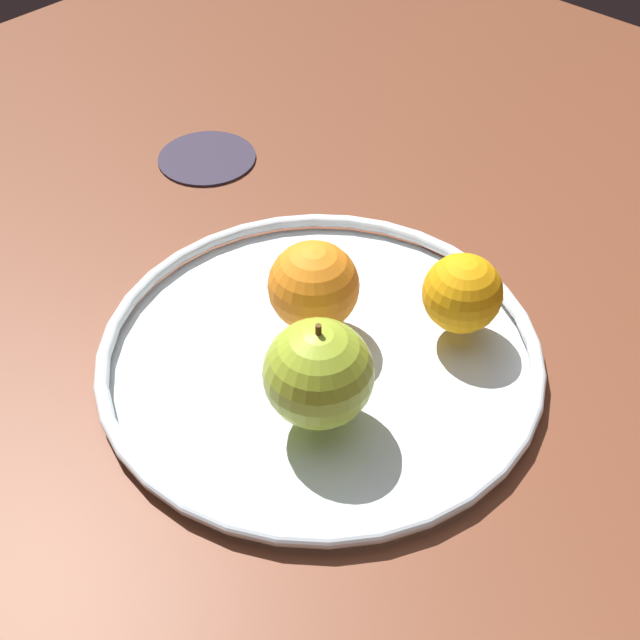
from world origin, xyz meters
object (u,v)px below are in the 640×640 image
(apple, at_px, (318,374))
(orange_front_right, at_px, (462,293))
(ambient_coaster, at_px, (207,157))
(fruit_bowl, at_px, (320,354))
(orange_back_left, at_px, (314,286))

(apple, distance_m, orange_front_right, 0.15)
(orange_front_right, bearing_deg, ambient_coaster, 174.14)
(fruit_bowl, relative_size, ambient_coaster, 3.47)
(orange_back_left, distance_m, orange_front_right, 0.12)
(fruit_bowl, bearing_deg, orange_back_left, 142.46)
(fruit_bowl, xyz_separation_m, apple, (0.05, -0.05, 0.05))
(fruit_bowl, height_order, apple, apple)
(orange_front_right, xyz_separation_m, ambient_coaster, (-0.36, 0.04, -0.05))
(fruit_bowl, xyz_separation_m, orange_front_right, (0.07, 0.10, 0.04))
(apple, relative_size, orange_front_right, 1.37)
(fruit_bowl, height_order, orange_back_left, orange_back_left)
(apple, bearing_deg, fruit_bowl, 132.07)
(ambient_coaster, bearing_deg, fruit_bowl, -24.88)
(fruit_bowl, xyz_separation_m, orange_back_left, (-0.03, 0.02, 0.05))
(fruit_bowl, bearing_deg, ambient_coaster, 155.12)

